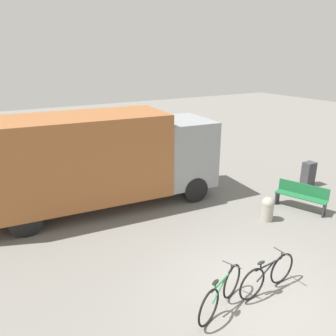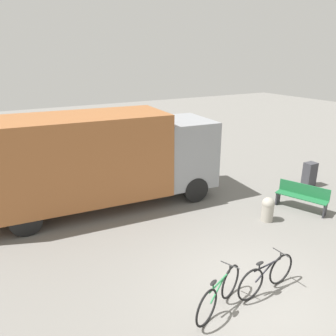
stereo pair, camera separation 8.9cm
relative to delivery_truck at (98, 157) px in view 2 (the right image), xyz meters
The scene contains 7 objects.
ground_plane 6.39m from the delivery_truck, 76.12° to the right, with size 60.00×60.00×0.00m, color slate.
delivery_truck is the anchor object (origin of this frame).
park_bench 6.98m from the delivery_truck, 31.64° to the right, with size 0.98×1.69×0.88m.
bicycle_near 6.14m from the delivery_truck, 85.01° to the right, with size 1.61×0.73×0.86m.
bicycle_middle 6.42m from the delivery_truck, 73.67° to the right, with size 1.73×0.44×0.86m.
bollard_near_bench 5.73m from the delivery_truck, 40.56° to the right, with size 0.40×0.40×0.78m.
utility_box 8.29m from the delivery_truck, 16.14° to the right, with size 0.46×0.36×0.96m.
Camera 2 is at (-4.52, -4.24, 4.98)m, focal length 35.00 mm.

